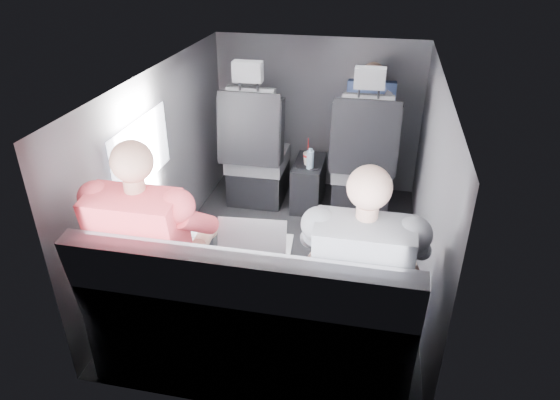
% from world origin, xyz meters
% --- Properties ---
extents(floor, '(2.60, 2.60, 0.00)m').
position_xyz_m(floor, '(0.00, 0.00, 0.00)').
color(floor, black).
rests_on(floor, ground).
extents(ceiling, '(2.60, 2.60, 0.00)m').
position_xyz_m(ceiling, '(0.00, 0.00, 1.35)').
color(ceiling, '#B2B2AD').
rests_on(ceiling, panel_back).
extents(panel_left, '(0.02, 2.60, 1.35)m').
position_xyz_m(panel_left, '(-0.90, 0.00, 0.68)').
color(panel_left, '#56565B').
rests_on(panel_left, floor).
extents(panel_right, '(0.02, 2.60, 1.35)m').
position_xyz_m(panel_right, '(0.90, 0.00, 0.68)').
color(panel_right, '#56565B').
rests_on(panel_right, floor).
extents(panel_front, '(1.80, 0.02, 1.35)m').
position_xyz_m(panel_front, '(0.00, 1.30, 0.68)').
color(panel_front, '#56565B').
rests_on(panel_front, floor).
extents(panel_back, '(1.80, 0.02, 1.35)m').
position_xyz_m(panel_back, '(0.00, -1.30, 0.68)').
color(panel_back, '#56565B').
rests_on(panel_back, floor).
extents(side_window, '(0.02, 0.75, 0.42)m').
position_xyz_m(side_window, '(-0.88, -0.30, 0.90)').
color(side_window, white).
rests_on(side_window, panel_left).
extents(seatbelt, '(0.35, 0.11, 0.59)m').
position_xyz_m(seatbelt, '(0.45, 0.67, 0.80)').
color(seatbelt, black).
rests_on(seatbelt, front_seat_right).
extents(front_seat_left, '(0.52, 0.58, 1.26)m').
position_xyz_m(front_seat_left, '(-0.45, 0.84, 0.40)').
color(front_seat_left, black).
rests_on(front_seat_left, floor).
extents(front_seat_right, '(0.52, 0.58, 1.26)m').
position_xyz_m(front_seat_right, '(0.45, 0.84, 0.40)').
color(front_seat_right, black).
rests_on(front_seat_right, floor).
extents(center_console, '(0.24, 0.48, 0.41)m').
position_xyz_m(center_console, '(0.00, 0.88, 0.20)').
color(center_console, black).
rests_on(center_console, floor).
extents(rear_bench, '(1.60, 0.57, 0.92)m').
position_xyz_m(rear_bench, '(0.00, -1.06, 0.31)').
color(rear_bench, slate).
rests_on(rear_bench, floor).
extents(soda_cup, '(0.08, 0.08, 0.24)m').
position_xyz_m(soda_cup, '(-0.00, 0.82, 0.46)').
color(soda_cup, white).
rests_on(soda_cup, center_console).
extents(water_bottle, '(0.06, 0.06, 0.17)m').
position_xyz_m(water_bottle, '(0.03, 0.76, 0.48)').
color(water_bottle, '#ADD3EA').
rests_on(water_bottle, center_console).
extents(laptop_white, '(0.43, 0.47, 0.26)m').
position_xyz_m(laptop_white, '(-0.56, -0.77, 0.64)').
color(laptop_white, white).
rests_on(laptop_white, passenger_rear_left).
extents(laptop_silver, '(0.37, 0.34, 0.25)m').
position_xyz_m(laptop_silver, '(-0.03, -0.77, 0.63)').
color(laptop_silver, silver).
rests_on(laptop_silver, rear_bench).
extents(laptop_black, '(0.35, 0.32, 0.24)m').
position_xyz_m(laptop_black, '(0.49, -0.77, 0.63)').
color(laptop_black, black).
rests_on(laptop_black, passenger_rear_right).
extents(passenger_rear_left, '(0.55, 0.66, 1.30)m').
position_xyz_m(passenger_rear_left, '(-0.52, -0.97, 0.66)').
color(passenger_rear_left, '#343439').
rests_on(passenger_rear_left, rear_bench).
extents(passenger_rear_right, '(0.54, 0.65, 1.28)m').
position_xyz_m(passenger_rear_right, '(0.53, -0.97, 0.65)').
color(passenger_rear_right, '#324B6F').
rests_on(passenger_rear_right, rear_bench).
extents(passenger_front_right, '(0.39, 0.39, 0.77)m').
position_xyz_m(passenger_front_right, '(0.46, 1.10, 0.75)').
color(passenger_front_right, '#324B6F').
rests_on(passenger_front_right, front_seat_right).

